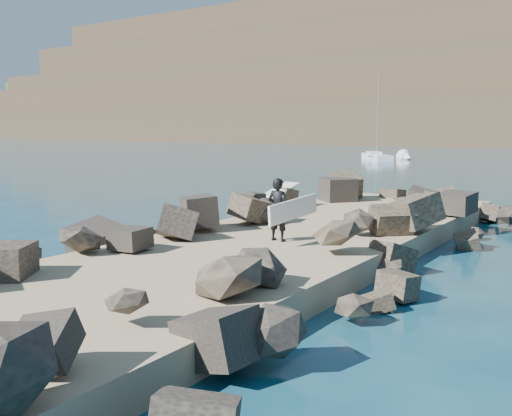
{
  "coord_description": "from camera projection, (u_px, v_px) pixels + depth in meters",
  "views": [
    {
      "loc": [
        7.83,
        -12.49,
        3.45
      ],
      "look_at": [
        0.0,
        -1.0,
        1.5
      ],
      "focal_mm": 40.0,
      "sensor_mm": 36.0,
      "label": 1
    }
  ],
  "objects": [
    {
      "name": "riprap_left",
      "position": [
        157.0,
        238.0,
        15.38
      ],
      "size": [
        2.6,
        22.0,
        1.0
      ],
      "primitive_type": "cube",
      "color": "black",
      "rests_on": "ground"
    },
    {
      "name": "surfer_with_board",
      "position": [
        280.0,
        209.0,
        14.39
      ],
      "size": [
        0.87,
        2.0,
        1.61
      ],
      "color": "black",
      "rests_on": "jetty"
    },
    {
      "name": "riprap_right",
      "position": [
        355.0,
        268.0,
        12.15
      ],
      "size": [
        2.6,
        22.0,
        1.0
      ],
      "primitive_type": "cube",
      "color": "black",
      "rests_on": "ground"
    },
    {
      "name": "jetty",
      "position": [
        232.0,
        263.0,
        13.38
      ],
      "size": [
        6.0,
        26.0,
        0.6
      ],
      "primitive_type": "cube",
      "color": "#8C7759",
      "rests_on": "ground"
    },
    {
      "name": "surfboard_resting",
      "position": [
        275.0,
        197.0,
        20.13
      ],
      "size": [
        0.7,
        2.56,
        0.09
      ],
      "primitive_type": "cube",
      "rotation": [
        0.0,
        0.0,
        0.02
      ],
      "color": "white",
      "rests_on": "riprap_left"
    },
    {
      "name": "sailboat_a",
      "position": [
        377.0,
        157.0,
        61.53
      ],
      "size": [
        5.85,
        7.16,
        9.15
      ],
      "color": "silver",
      "rests_on": "ground"
    },
    {
      "name": "ground",
      "position": [
        277.0,
        260.0,
        15.06
      ],
      "size": [
        800.0,
        800.0,
        0.0
      ],
      "primitive_type": "plane",
      "color": "#0F384C",
      "rests_on": "ground"
    }
  ]
}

